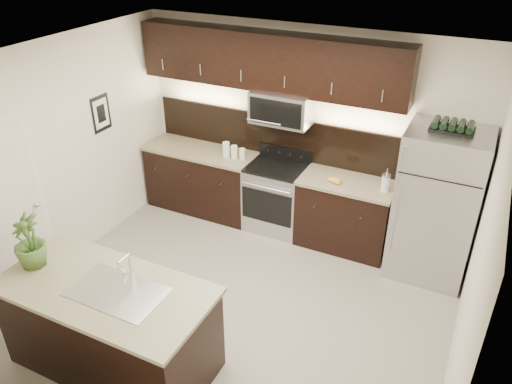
% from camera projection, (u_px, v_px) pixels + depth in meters
% --- Properties ---
extents(ground, '(4.50, 4.50, 0.00)m').
position_uv_depth(ground, '(234.00, 306.00, 5.55)').
color(ground, gray).
rests_on(ground, ground).
extents(room_walls, '(4.52, 4.02, 2.71)m').
position_uv_depth(room_walls, '(218.00, 170.00, 4.73)').
color(room_walls, silver).
rests_on(room_walls, ground).
extents(counter_run, '(3.51, 0.65, 0.94)m').
position_uv_depth(counter_run, '(263.00, 194.00, 6.82)').
color(counter_run, black).
rests_on(counter_run, ground).
extents(upper_fixtures, '(3.49, 0.40, 1.66)m').
position_uv_depth(upper_fixtures, '(270.00, 70.00, 6.10)').
color(upper_fixtures, black).
rests_on(upper_fixtures, counter_run).
extents(island, '(1.96, 0.96, 0.94)m').
position_uv_depth(island, '(111.00, 326.00, 4.64)').
color(island, black).
rests_on(island, ground).
extents(sink_faucet, '(0.84, 0.50, 0.28)m').
position_uv_depth(sink_faucet, '(118.00, 290.00, 4.35)').
color(sink_faucet, silver).
rests_on(sink_faucet, island).
extents(refrigerator, '(0.88, 0.79, 1.83)m').
position_uv_depth(refrigerator, '(436.00, 205.00, 5.70)').
color(refrigerator, '#B2B2B7').
rests_on(refrigerator, ground).
extents(wine_rack, '(0.45, 0.28, 0.11)m').
position_uv_depth(wine_rack, '(453.00, 126.00, 5.23)').
color(wine_rack, black).
rests_on(wine_rack, refrigerator).
extents(plant, '(0.36, 0.36, 0.54)m').
position_uv_depth(plant, '(29.00, 241.00, 4.56)').
color(plant, '#3A5823').
rests_on(plant, island).
extents(canisters, '(0.31, 0.12, 0.21)m').
position_uv_depth(canisters, '(232.00, 151.00, 6.68)').
color(canisters, silver).
rests_on(canisters, counter_run).
extents(french_press, '(0.10, 0.10, 0.29)m').
position_uv_depth(french_press, '(385.00, 183.00, 5.87)').
color(french_press, silver).
rests_on(french_press, counter_run).
extents(bananas, '(0.21, 0.19, 0.06)m').
position_uv_depth(bananas, '(332.00, 179.00, 6.13)').
color(bananas, gold).
rests_on(bananas, counter_run).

